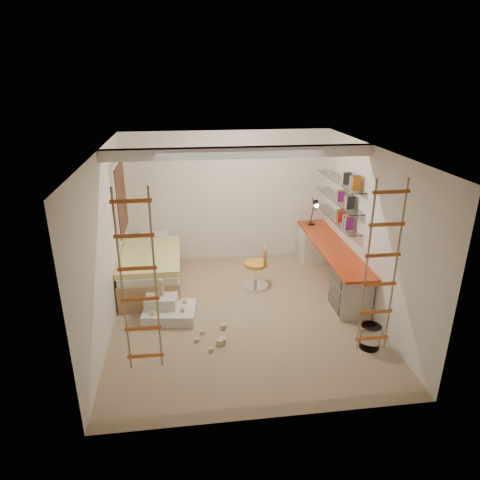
{
  "coord_description": "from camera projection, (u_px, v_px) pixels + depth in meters",
  "views": [
    {
      "loc": [
        -0.8,
        -5.9,
        3.61
      ],
      "look_at": [
        0.0,
        0.3,
        1.15
      ],
      "focal_mm": 32.0,
      "sensor_mm": 36.0,
      "label": 1
    }
  ],
  "objects": [
    {
      "name": "books",
      "position": [
        339.0,
        193.0,
        7.54
      ],
      "size": [
        0.14,
        0.58,
        0.92
      ],
      "color": "#8C1E7F",
      "rests_on": "shelves"
    },
    {
      "name": "ceiling_beam",
      "position": [
        240.0,
        153.0,
        6.22
      ],
      "size": [
        4.0,
        0.18,
        0.16
      ],
      "primitive_type": "cube",
      "color": "white",
      "rests_on": "ceiling"
    },
    {
      "name": "bed",
      "position": [
        152.0,
        268.0,
        7.7
      ],
      "size": [
        1.02,
        2.0,
        0.69
      ],
      "color": "#AD7F51",
      "rests_on": "floor"
    },
    {
      "name": "play_platform",
      "position": [
        168.0,
        309.0,
        6.72
      ],
      "size": [
        0.87,
        0.72,
        0.35
      ],
      "color": "silver",
      "rests_on": "floor"
    },
    {
      "name": "task_lamp",
      "position": [
        315.0,
        208.0,
        8.33
      ],
      "size": [
        0.14,
        0.36,
        0.57
      ],
      "color": "black",
      "rests_on": "desk"
    },
    {
      "name": "window_blind",
      "position": [
        122.0,
        199.0,
        7.45
      ],
      "size": [
        0.02,
        1.0,
        1.2
      ],
      "primitive_type": "cube",
      "color": "#4C2D1E",
      "rests_on": "window_frame"
    },
    {
      "name": "waste_bin",
      "position": [
        370.0,
        337.0,
        5.95
      ],
      "size": [
        0.28,
        0.28,
        0.35
      ],
      "primitive_type": "cylinder",
      "color": "white",
      "rests_on": "floor"
    },
    {
      "name": "rope_ladder_right",
      "position": [
        381.0,
        270.0,
        4.86
      ],
      "size": [
        0.41,
        0.04,
        2.13
      ],
      "primitive_type": null,
      "color": "#BF6820",
      "rests_on": "ceiling"
    },
    {
      "name": "floor",
      "position": [
        242.0,
        313.0,
        6.87
      ],
      "size": [
        4.5,
        4.5,
        0.0
      ],
      "primitive_type": "plane",
      "color": "tan",
      "rests_on": "ground"
    },
    {
      "name": "desk",
      "position": [
        330.0,
        263.0,
        7.72
      ],
      "size": [
        0.56,
        2.8,
        0.75
      ],
      "color": "red",
      "rests_on": "floor"
    },
    {
      "name": "window_frame",
      "position": [
        119.0,
        199.0,
        7.45
      ],
      "size": [
        0.06,
        1.15,
        1.35
      ],
      "primitive_type": "cube",
      "color": "white",
      "rests_on": "wall_left"
    },
    {
      "name": "shelves",
      "position": [
        338.0,
        200.0,
        7.58
      ],
      "size": [
        0.25,
        1.8,
        0.71
      ],
      "color": "white",
      "rests_on": "wall_right"
    },
    {
      "name": "toy_blocks",
      "position": [
        189.0,
        317.0,
        6.39
      ],
      "size": [
        1.11,
        1.15,
        0.62
      ],
      "color": "#CCB284",
      "rests_on": "floor"
    },
    {
      "name": "rope_ladder_left",
      "position": [
        139.0,
        284.0,
        4.53
      ],
      "size": [
        0.41,
        0.04,
        2.13
      ],
      "primitive_type": null,
      "color": "#D25723",
      "rests_on": "ceiling"
    },
    {
      "name": "swivel_chair",
      "position": [
        257.0,
        273.0,
        7.59
      ],
      "size": [
        0.57,
        0.57,
        0.79
      ],
      "color": "gold",
      "rests_on": "floor"
    }
  ]
}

